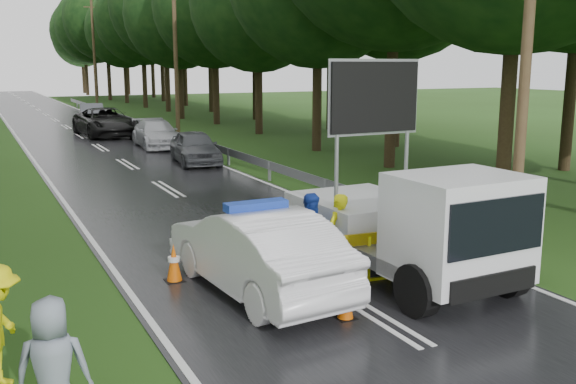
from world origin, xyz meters
TOP-DOWN VIEW (x-y plane):
  - ground at (0.00, 0.00)m, footprint 160.00×160.00m
  - road at (0.00, 30.00)m, footprint 7.00×140.00m
  - guardrail at (3.70, 29.67)m, footprint 0.12×60.06m
  - utility_pole_near at (5.20, 2.00)m, footprint 1.40×0.24m
  - utility_pole_mid at (5.20, 28.00)m, footprint 1.40×0.24m
  - utility_pole_far at (5.20, 54.00)m, footprint 1.40×0.24m
  - police_sedan at (-1.25, 1.82)m, footprint 1.96×4.71m
  - work_truck at (1.59, 1.05)m, footprint 2.42×5.20m
  - barrier at (0.17, 1.41)m, footprint 2.32×0.28m
  - officer at (0.55, 2.00)m, footprint 0.70×0.61m
  - civilian at (0.16, 2.29)m, footprint 0.92×0.80m
  - bystander_right at (-5.09, -1.50)m, footprint 0.90×0.70m
  - queue_car_first at (2.60, 16.98)m, footprint 2.09×4.22m
  - queue_car_second at (2.60, 22.98)m, footprint 2.09×4.70m
  - queue_car_third at (1.29, 29.22)m, footprint 3.07×5.99m
  - queue_car_fourth at (1.90, 37.26)m, footprint 2.04×4.48m
  - cone_center at (-0.48, 0.00)m, footprint 0.32×0.32m
  - cone_far at (0.12, 5.00)m, footprint 0.39×0.39m
  - cone_left_mid at (-2.44, 3.00)m, footprint 0.35×0.35m
  - cone_right at (2.40, 4.50)m, footprint 0.31×0.31m

SIDE VIEW (x-z plane):
  - ground at x=0.00m, z-range 0.00..0.00m
  - road at x=0.00m, z-range 0.00..0.02m
  - cone_right at x=2.40m, z-range -0.01..0.64m
  - cone_center at x=-0.48m, z-range -0.01..0.67m
  - cone_left_mid at x=-2.44m, z-range -0.01..0.74m
  - cone_far at x=0.12m, z-range -0.01..0.81m
  - guardrail at x=3.70m, z-range 0.20..0.90m
  - queue_car_second at x=2.60m, z-range 0.00..1.34m
  - queue_car_first at x=2.60m, z-range 0.00..1.38m
  - queue_car_fourth at x=1.90m, z-range 0.00..1.43m
  - barrier at x=0.17m, z-range 0.25..1.21m
  - police_sedan at x=-1.25m, z-range -0.07..1.60m
  - civilian at x=0.16m, z-range 0.00..1.61m
  - officer at x=0.55m, z-range 0.00..1.61m
  - queue_car_third at x=1.29m, z-range 0.00..1.62m
  - bystander_right at x=-5.09m, z-range 0.00..1.64m
  - work_truck at x=1.59m, z-range -0.94..3.16m
  - utility_pole_near at x=5.20m, z-range 0.06..10.06m
  - utility_pole_mid at x=5.20m, z-range 0.06..10.06m
  - utility_pole_far at x=5.20m, z-range 0.06..10.06m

